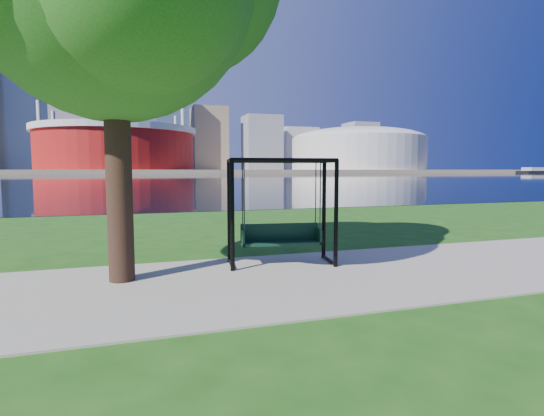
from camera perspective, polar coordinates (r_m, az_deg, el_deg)
name	(u,v)px	position (r m, az deg, el deg)	size (l,w,h in m)	color
ground	(261,275)	(7.90, -1.47, -8.94)	(900.00, 900.00, 0.00)	#1E5114
path	(269,281)	(7.43, -0.35, -9.73)	(120.00, 4.00, 0.03)	#9E937F
river	(142,178)	(109.38, -17.02, 3.93)	(900.00, 180.00, 0.02)	black
far_bank	(136,171)	(313.35, -17.79, 4.75)	(900.00, 228.00, 2.00)	#937F60
stadium	(117,147)	(242.78, -20.14, 7.75)	(83.00, 83.00, 32.00)	maroon
arena	(358,148)	(278.83, 11.48, 7.93)	(84.00, 84.00, 26.56)	beige
skyline	(128,123)	(328.50, -18.74, 10.83)	(392.00, 66.00, 96.50)	gray
swing	(281,214)	(8.49, 1.21, -0.83)	(2.21, 1.21, 2.15)	black
barge	(544,170)	(299.27, 32.74, 4.26)	(33.44, 9.85, 3.32)	black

